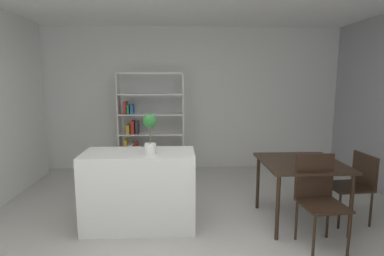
{
  "coord_description": "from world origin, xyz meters",
  "views": [
    {
      "loc": [
        0.01,
        -2.9,
        1.75
      ],
      "look_at": [
        0.18,
        1.14,
        1.11
      ],
      "focal_mm": 28.93,
      "sensor_mm": 36.0,
      "label": 1
    }
  ],
  "objects_px": {
    "dining_table": "(301,168)",
    "dining_chair_near": "(318,193)",
    "potted_plant_on_island": "(150,131)",
    "dining_chair_window_side": "(355,181)",
    "open_bookshelf": "(146,128)",
    "kitchen_island": "(140,189)"
  },
  "relations": [
    {
      "from": "kitchen_island",
      "to": "dining_chair_near",
      "type": "xyz_separation_m",
      "value": [
        1.93,
        -0.48,
        0.11
      ]
    },
    {
      "from": "dining_table",
      "to": "dining_chair_window_side",
      "type": "height_order",
      "value": "dining_chair_window_side"
    },
    {
      "from": "kitchen_island",
      "to": "open_bookshelf",
      "type": "xyz_separation_m",
      "value": [
        -0.14,
        2.12,
        0.4
      ]
    },
    {
      "from": "kitchen_island",
      "to": "dining_chair_near",
      "type": "height_order",
      "value": "dining_chair_near"
    },
    {
      "from": "dining_chair_window_side",
      "to": "dining_table",
      "type": "bearing_deg",
      "value": -93.44
    },
    {
      "from": "open_bookshelf",
      "to": "dining_table",
      "type": "bearing_deg",
      "value": -45.11
    },
    {
      "from": "potted_plant_on_island",
      "to": "dining_chair_window_side",
      "type": "relative_size",
      "value": 0.54
    },
    {
      "from": "kitchen_island",
      "to": "open_bookshelf",
      "type": "relative_size",
      "value": 0.69
    },
    {
      "from": "dining_table",
      "to": "dining_chair_near",
      "type": "bearing_deg",
      "value": -90.98
    },
    {
      "from": "dining_chair_near",
      "to": "dining_chair_window_side",
      "type": "relative_size",
      "value": 1.13
    },
    {
      "from": "dining_table",
      "to": "open_bookshelf",
      "type": "bearing_deg",
      "value": 134.89
    },
    {
      "from": "dining_chair_near",
      "to": "kitchen_island",
      "type": "bearing_deg",
      "value": 161.33
    },
    {
      "from": "potted_plant_on_island",
      "to": "dining_chair_window_side",
      "type": "xyz_separation_m",
      "value": [
        2.48,
        0.13,
        -0.67
      ]
    },
    {
      "from": "kitchen_island",
      "to": "dining_chair_near",
      "type": "relative_size",
      "value": 1.35
    },
    {
      "from": "open_bookshelf",
      "to": "dining_table",
      "type": "distance_m",
      "value": 2.96
    },
    {
      "from": "kitchen_island",
      "to": "potted_plant_on_island",
      "type": "bearing_deg",
      "value": -33.02
    },
    {
      "from": "dining_table",
      "to": "dining_chair_window_side",
      "type": "distance_m",
      "value": 0.71
    },
    {
      "from": "kitchen_island",
      "to": "dining_chair_window_side",
      "type": "height_order",
      "value": "kitchen_island"
    },
    {
      "from": "potted_plant_on_island",
      "to": "dining_chair_near",
      "type": "distance_m",
      "value": 1.93
    },
    {
      "from": "dining_table",
      "to": "dining_chair_near",
      "type": "xyz_separation_m",
      "value": [
        -0.01,
        -0.5,
        -0.12
      ]
    },
    {
      "from": "kitchen_island",
      "to": "open_bookshelf",
      "type": "height_order",
      "value": "open_bookshelf"
    },
    {
      "from": "kitchen_island",
      "to": "dining_chair_near",
      "type": "distance_m",
      "value": 1.99
    }
  ]
}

